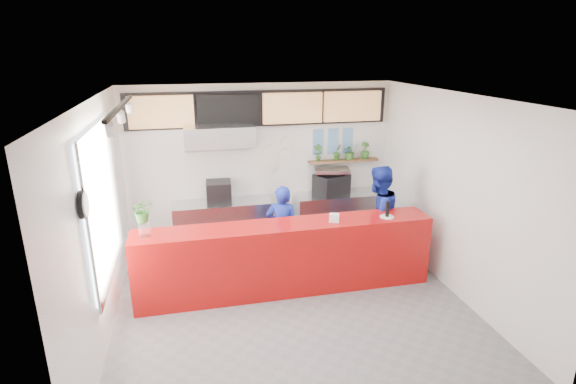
{
  "coord_description": "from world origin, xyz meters",
  "views": [
    {
      "loc": [
        -1.36,
        -5.66,
        3.61
      ],
      "look_at": [
        0.1,
        0.7,
        1.5
      ],
      "focal_mm": 28.0,
      "sensor_mm": 36.0,
      "label": 1
    }
  ],
  "objects_px": {
    "staff_right": "(377,217)",
    "pepper_mill": "(388,209)",
    "staff_center": "(282,229)",
    "service_counter": "(286,257)",
    "panini_oven": "(219,192)",
    "espresso_machine": "(331,184)"
  },
  "relations": [
    {
      "from": "staff_right",
      "to": "pepper_mill",
      "type": "bearing_deg",
      "value": 55.17
    },
    {
      "from": "service_counter",
      "to": "espresso_machine",
      "type": "relative_size",
      "value": 7.33
    },
    {
      "from": "service_counter",
      "to": "staff_right",
      "type": "bearing_deg",
      "value": 16.06
    },
    {
      "from": "staff_center",
      "to": "espresso_machine",
      "type": "bearing_deg",
      "value": -116.41
    },
    {
      "from": "staff_center",
      "to": "pepper_mill",
      "type": "height_order",
      "value": "staff_center"
    },
    {
      "from": "pepper_mill",
      "to": "espresso_machine",
      "type": "bearing_deg",
      "value": 98.57
    },
    {
      "from": "panini_oven",
      "to": "staff_right",
      "type": "xyz_separation_m",
      "value": [
        2.53,
        -1.32,
        -0.21
      ]
    },
    {
      "from": "panini_oven",
      "to": "espresso_machine",
      "type": "xyz_separation_m",
      "value": [
        2.15,
        0.0,
        -0.0
      ]
    },
    {
      "from": "staff_right",
      "to": "pepper_mill",
      "type": "xyz_separation_m",
      "value": [
        -0.1,
        -0.56,
        0.36
      ]
    },
    {
      "from": "pepper_mill",
      "to": "panini_oven",
      "type": "bearing_deg",
      "value": 142.36
    },
    {
      "from": "service_counter",
      "to": "staff_center",
      "type": "relative_size",
      "value": 3.01
    },
    {
      "from": "panini_oven",
      "to": "espresso_machine",
      "type": "height_order",
      "value": "panini_oven"
    },
    {
      "from": "staff_center",
      "to": "staff_right",
      "type": "xyz_separation_m",
      "value": [
        1.6,
        -0.16,
        0.14
      ]
    },
    {
      "from": "staff_right",
      "to": "staff_center",
      "type": "bearing_deg",
      "value": -30.65
    },
    {
      "from": "staff_center",
      "to": "pepper_mill",
      "type": "distance_m",
      "value": 1.74
    },
    {
      "from": "service_counter",
      "to": "espresso_machine",
      "type": "distance_m",
      "value": 2.29
    },
    {
      "from": "staff_right",
      "to": "pepper_mill",
      "type": "height_order",
      "value": "staff_right"
    },
    {
      "from": "panini_oven",
      "to": "staff_right",
      "type": "bearing_deg",
      "value": -24.28
    },
    {
      "from": "staff_center",
      "to": "staff_right",
      "type": "relative_size",
      "value": 0.85
    },
    {
      "from": "espresso_machine",
      "to": "staff_center",
      "type": "bearing_deg",
      "value": -160.32
    },
    {
      "from": "service_counter",
      "to": "panini_oven",
      "type": "relative_size",
      "value": 10.22
    },
    {
      "from": "pepper_mill",
      "to": "staff_right",
      "type": "bearing_deg",
      "value": 80.18
    }
  ]
}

